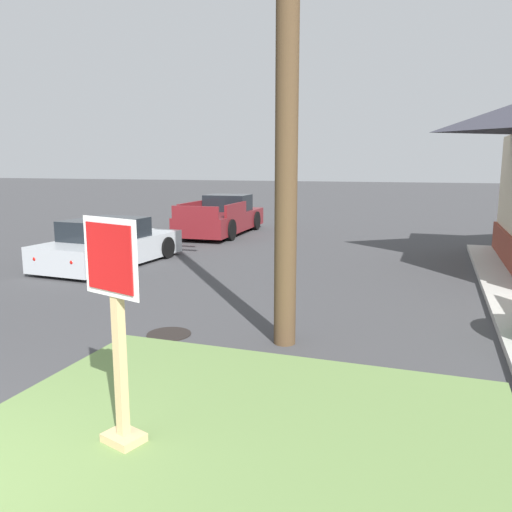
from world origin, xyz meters
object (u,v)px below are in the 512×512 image
stop_sign (118,338)px  parked_sedan_silver (110,245)px  utility_pole (288,24)px  pickup_truck_maroon (222,218)px  manhole_cover (169,334)px

stop_sign → parked_sedan_silver: 9.52m
parked_sedan_silver → utility_pole: utility_pole is taller
stop_sign → utility_pole: 4.84m
parked_sedan_silver → pickup_truck_maroon: pickup_truck_maroon is taller
stop_sign → utility_pole: bearing=79.4°
pickup_truck_maroon → utility_pole: bearing=-62.9°
manhole_cover → stop_sign: bearing=-68.7°
utility_pole → parked_sedan_silver: bearing=144.4°
manhole_cover → parked_sedan_silver: 6.34m
manhole_cover → utility_pole: size_ratio=0.08×
stop_sign → pickup_truck_maroon: bearing=109.4°
pickup_truck_maroon → utility_pole: utility_pole is taller
stop_sign → parked_sedan_silver: size_ratio=0.48×
stop_sign → utility_pole: (0.62, 3.34, 3.44)m
parked_sedan_silver → pickup_truck_maroon: bearing=86.7°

